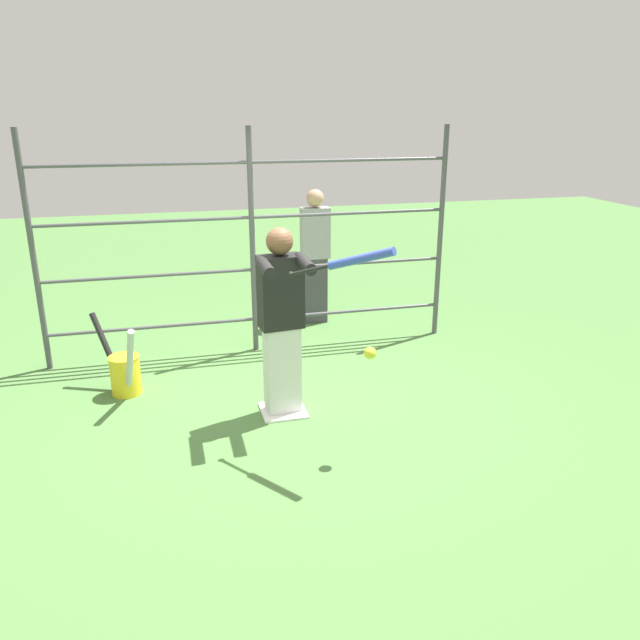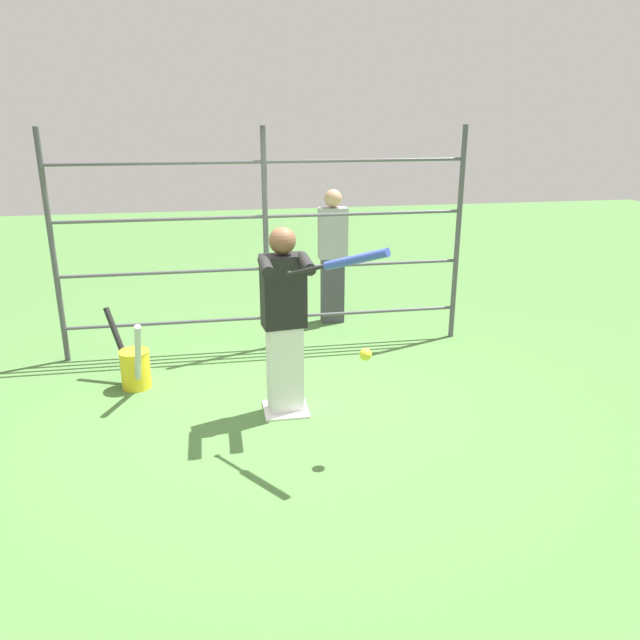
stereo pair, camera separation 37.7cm
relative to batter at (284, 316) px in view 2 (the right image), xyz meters
The scene contains 8 objects.
ground_plane 0.92m from the batter, 90.00° to the right, with size 24.00×24.00×0.00m, color #4C7A3D.
home_plate 0.91m from the batter, 90.00° to the right, with size 0.40×0.40×0.02m.
fence_backstop 1.65m from the batter, 90.00° to the right, with size 4.49×0.06×2.46m.
batter is the anchor object (origin of this frame).
baseball_bat_swinging 1.11m from the batter, 114.74° to the left, with size 0.66×0.67×0.34m.
softball_in_flight 1.00m from the batter, 121.19° to the left, with size 0.10×0.10×0.10m.
bat_bucket 1.74m from the batter, 28.71° to the right, with size 0.48×0.94×0.81m.
bystander_behind_fence 2.58m from the batter, 110.49° to the right, with size 0.35×0.22×1.70m.
Camera 2 is at (0.58, 5.13, 2.63)m, focal length 35.00 mm.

